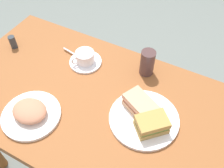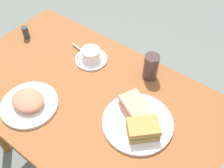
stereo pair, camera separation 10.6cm
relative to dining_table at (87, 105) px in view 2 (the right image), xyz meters
The scene contains 12 objects.
ground_plane 0.62m from the dining_table, ahead, with size 6.00×6.00×0.00m, color slate.
dining_table is the anchor object (origin of this frame).
sandwich_plate 0.28m from the dining_table, ahead, with size 0.27×0.27×0.01m, color white.
sandwich_front 0.27m from the dining_table, ahead, with size 0.16×0.13×0.06m.
sandwich_back 0.33m from the dining_table, ahead, with size 0.14×0.14×0.06m.
coffee_saucer 0.22m from the dining_table, 122.16° to the left, with size 0.15×0.15×0.01m, color white.
coffee_cup 0.24m from the dining_table, 122.54° to the left, with size 0.09×0.10×0.05m.
spoon 0.28m from the dining_table, 135.13° to the left, with size 0.10×0.03×0.01m.
side_plate 0.25m from the dining_table, 126.49° to the right, with size 0.23×0.23×0.01m, color white.
side_food_pile 0.27m from the dining_table, 126.49° to the right, with size 0.14×0.12×0.04m, color tan.
salt_shaker 0.50m from the dining_table, 168.69° to the left, with size 0.03×0.03×0.06m, color #33383D.
drinking_glass 0.34m from the dining_table, 55.14° to the left, with size 0.06×0.06×0.12m, color #4E3534.
Camera 2 is at (0.49, -0.46, 1.56)m, focal length 40.24 mm.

